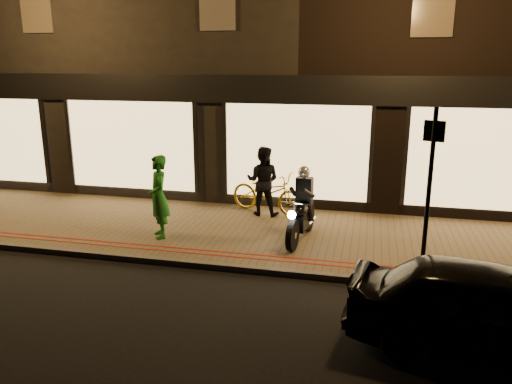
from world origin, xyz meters
TOP-DOWN VIEW (x-y plane):
  - ground at (0.00, 0.00)m, footprint 90.00×90.00m
  - sidewalk at (0.00, 2.00)m, footprint 50.00×4.00m
  - kerb_stone at (0.00, 0.05)m, footprint 50.00×0.14m
  - red_kerb_lines at (0.00, 0.55)m, footprint 50.00×0.26m
  - building_row at (-0.00, 8.99)m, footprint 48.00×10.11m
  - motorcycle at (0.48, 1.73)m, footprint 0.63×1.94m
  - sign_post at (2.83, 0.32)m, footprint 0.34×0.15m
  - bicycle_gold at (-0.62, 3.44)m, footprint 2.15×1.33m
  - person_green at (-2.54, 1.20)m, footprint 0.73×0.79m
  - person_dark at (-0.71, 3.29)m, footprint 0.85×0.68m
  - parked_car at (3.50, -1.80)m, footprint 3.97×2.08m

SIDE VIEW (x-z plane):
  - ground at x=0.00m, z-range 0.00..0.00m
  - sidewalk at x=0.00m, z-range 0.00..0.12m
  - kerb_stone at x=0.00m, z-range 0.00..0.12m
  - red_kerb_lines at x=0.00m, z-range 0.12..0.13m
  - parked_car at x=3.50m, z-range 0.00..1.29m
  - bicycle_gold at x=-0.62m, z-range 0.12..1.18m
  - motorcycle at x=0.48m, z-range -0.06..1.53m
  - person_dark at x=-0.71m, z-range 0.12..1.84m
  - person_green at x=-2.54m, z-range 0.12..1.92m
  - sign_post at x=2.83m, z-range 0.30..3.30m
  - building_row at x=0.00m, z-range 0.00..8.50m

